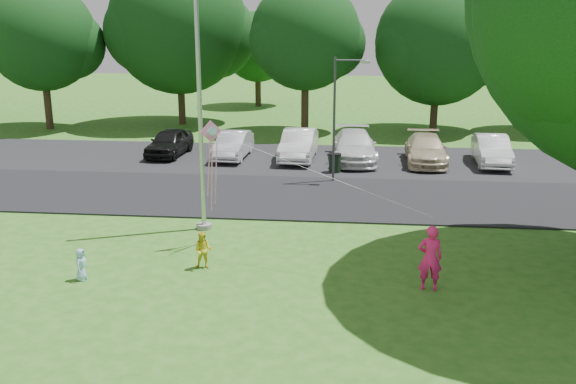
# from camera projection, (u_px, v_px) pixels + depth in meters

# --- Properties ---
(ground) EXTENTS (120.00, 120.00, 0.00)m
(ground) POSITION_uv_depth(u_px,v_px,m) (297.00, 298.00, 15.83)
(ground) COLOR #2D661A
(ground) RESTS_ON ground
(park_road) EXTENTS (60.00, 6.00, 0.06)m
(park_road) POSITION_uv_depth(u_px,v_px,m) (318.00, 197.00, 24.45)
(park_road) COLOR black
(park_road) RESTS_ON ground
(parking_strip) EXTENTS (42.00, 7.00, 0.06)m
(parking_strip) POSITION_uv_depth(u_px,v_px,m) (326.00, 160.00, 30.68)
(parking_strip) COLOR black
(parking_strip) RESTS_ON ground
(flagpole) EXTENTS (0.50, 0.50, 10.00)m
(flagpole) POSITION_uv_depth(u_px,v_px,m) (200.00, 101.00, 19.85)
(flagpole) COLOR #B7BABF
(flagpole) RESTS_ON ground
(street_lamp) EXTENTS (1.44, 0.19, 5.13)m
(street_lamp) POSITION_uv_depth(u_px,v_px,m) (339.00, 108.00, 25.97)
(street_lamp) COLOR #3F3F44
(street_lamp) RESTS_ON ground
(trash_can) EXTENTS (0.56, 0.56, 0.89)m
(trash_can) POSITION_uv_depth(u_px,v_px,m) (335.00, 163.00, 28.12)
(trash_can) COLOR black
(trash_can) RESTS_ON ground
(tree_row) EXTENTS (64.35, 11.94, 10.88)m
(tree_row) POSITION_uv_depth(u_px,v_px,m) (361.00, 33.00, 37.37)
(tree_row) COLOR #332316
(tree_row) RESTS_ON ground
(horizon_trees) EXTENTS (77.46, 7.20, 7.02)m
(horizon_trees) POSITION_uv_depth(u_px,v_px,m) (394.00, 49.00, 46.75)
(horizon_trees) COLOR #332316
(horizon_trees) RESTS_ON ground
(parked_cars) EXTENTS (17.05, 4.93, 1.41)m
(parked_cars) POSITION_uv_depth(u_px,v_px,m) (336.00, 146.00, 30.32)
(parked_cars) COLOR black
(parked_cars) RESTS_ON ground
(woman) EXTENTS (0.63, 0.42, 1.71)m
(woman) POSITION_uv_depth(u_px,v_px,m) (430.00, 258.00, 16.11)
(woman) COLOR #FF2174
(woman) RESTS_ON ground
(child_yellow) EXTENTS (0.52, 0.41, 1.05)m
(child_yellow) POSITION_uv_depth(u_px,v_px,m) (203.00, 250.00, 17.55)
(child_yellow) COLOR yellow
(child_yellow) RESTS_ON ground
(child_blue) EXTENTS (0.29, 0.43, 0.87)m
(child_blue) POSITION_uv_depth(u_px,v_px,m) (81.00, 264.00, 16.81)
(child_blue) COLOR #92C2E1
(child_blue) RESTS_ON ground
(kite) EXTENTS (6.39, 2.91, 2.82)m
(kite) POSITION_uv_depth(u_px,v_px,m) (215.00, 147.00, 18.57)
(kite) COLOR pink
(kite) RESTS_ON ground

